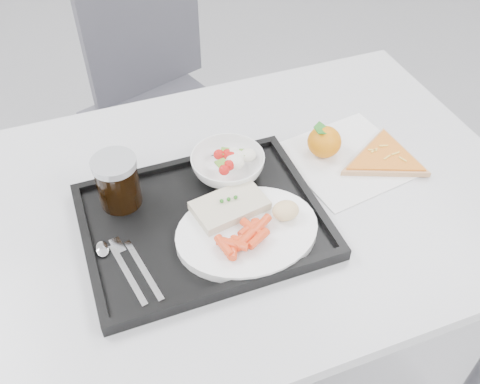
{
  "coord_description": "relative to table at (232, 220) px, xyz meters",
  "views": [
    {
      "loc": [
        -0.25,
        -0.42,
        1.53
      ],
      "look_at": [
        0.01,
        0.29,
        0.77
      ],
      "focal_mm": 40.0,
      "sensor_mm": 36.0,
      "label": 1
    }
  ],
  "objects": [
    {
      "name": "tangerine",
      "position": [
        0.24,
        0.06,
        0.1
      ],
      "size": [
        0.09,
        0.09,
        0.07
      ],
      "color": "#FF7601",
      "rests_on": "napkin"
    },
    {
      "name": "fish_fillet",
      "position": [
        -0.02,
        -0.06,
        0.11
      ],
      "size": [
        0.15,
        0.11,
        0.03
      ],
      "color": "beige",
      "rests_on": "dinner_plate"
    },
    {
      "name": "cola_glass",
      "position": [
        -0.21,
        0.06,
        0.14
      ],
      "size": [
        0.09,
        0.09,
        0.11
      ],
      "color": "black",
      "rests_on": "tray"
    },
    {
      "name": "tray",
      "position": [
        -0.08,
        -0.05,
        0.08
      ],
      "size": [
        0.45,
        0.35,
        0.03
      ],
      "color": "black",
      "rests_on": "table"
    },
    {
      "name": "pizza_slice",
      "position": [
        0.35,
        -0.01,
        0.08
      ],
      "size": [
        0.24,
        0.24,
        0.02
      ],
      "color": "tan",
      "rests_on": "napkin"
    },
    {
      "name": "cutlery",
      "position": [
        -0.24,
        -0.1,
        0.08
      ],
      "size": [
        0.1,
        0.17,
        0.01
      ],
      "color": "silver",
      "rests_on": "tray"
    },
    {
      "name": "salad_bowl",
      "position": [
        0.01,
        0.06,
        0.11
      ],
      "size": [
        0.15,
        0.15,
        0.05
      ],
      "color": "white",
      "rests_on": "tray"
    },
    {
      "name": "salad_contents",
      "position": [
        0.03,
        0.06,
        0.12
      ],
      "size": [
        0.09,
        0.07,
        0.03
      ],
      "color": "red",
      "rests_on": "salad_bowl"
    },
    {
      "name": "dinner_plate",
      "position": [
        -0.01,
        -0.11,
        0.09
      ],
      "size": [
        0.27,
        0.27,
        0.02
      ],
      "color": "white",
      "rests_on": "tray"
    },
    {
      "name": "bread_roll",
      "position": [
        0.07,
        -0.11,
        0.12
      ],
      "size": [
        0.05,
        0.05,
        0.03
      ],
      "color": "tan",
      "rests_on": "dinner_plate"
    },
    {
      "name": "napkin",
      "position": [
        0.28,
        0.02,
        0.07
      ],
      "size": [
        0.28,
        0.27,
        0.0
      ],
      "color": "white",
      "rests_on": "table"
    },
    {
      "name": "chair",
      "position": [
        0.01,
        0.76,
        -0.15
      ],
      "size": [
        0.53,
        0.54,
        0.93
      ],
      "color": "#3E3D46",
      "rests_on": "ground"
    },
    {
      "name": "table",
      "position": [
        0.0,
        0.0,
        0.0
      ],
      "size": [
        1.2,
        0.8,
        0.75
      ],
      "color": "silver",
      "rests_on": "ground"
    },
    {
      "name": "carrot_pile",
      "position": [
        -0.03,
        -0.14,
        0.11
      ],
      "size": [
        0.12,
        0.08,
        0.02
      ],
      "color": "red",
      "rests_on": "dinner_plate"
    }
  ]
}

